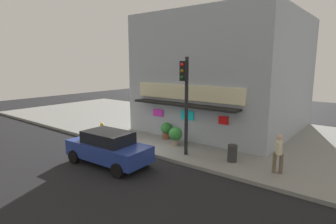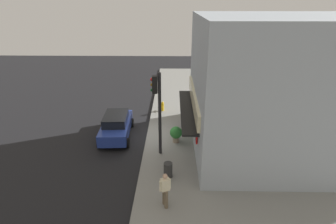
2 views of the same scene
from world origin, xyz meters
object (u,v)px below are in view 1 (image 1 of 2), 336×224
at_px(fire_hydrant, 102,129).
at_px(potted_plant_by_window, 176,135).
at_px(parked_car_blue, 108,148).
at_px(pedestrian, 278,152).
at_px(traffic_light, 185,93).
at_px(trash_can, 232,153).
at_px(potted_plant_by_doorway, 166,130).

relative_size(fire_hydrant, potted_plant_by_window, 0.75).
bearing_deg(potted_plant_by_window, parked_car_blue, -103.81).
xyz_separation_m(pedestrian, parked_car_blue, (-6.80, -3.50, -0.26)).
height_order(fire_hydrant, parked_car_blue, parked_car_blue).
relative_size(traffic_light, potted_plant_by_window, 4.67).
height_order(trash_can, potted_plant_by_window, potted_plant_by_window).
height_order(potted_plant_by_window, parked_car_blue, parked_car_blue).
height_order(potted_plant_by_doorway, parked_car_blue, parked_car_blue).
xyz_separation_m(pedestrian, potted_plant_by_doorway, (-7.06, 1.25, -0.35)).
distance_m(trash_can, parked_car_blue, 5.91).
height_order(traffic_light, trash_can, traffic_light).
distance_m(traffic_light, potted_plant_by_window, 3.08).
bearing_deg(fire_hydrant, pedestrian, 2.77).
distance_m(traffic_light, parked_car_blue, 4.55).
distance_m(fire_hydrant, parked_car_blue, 5.20).
bearing_deg(parked_car_blue, fire_hydrant, 145.15).
height_order(fire_hydrant, potted_plant_by_window, potted_plant_by_window).
bearing_deg(traffic_light, fire_hydrant, -179.96).
relative_size(traffic_light, trash_can, 6.03).
relative_size(fire_hydrant, pedestrian, 0.47).
distance_m(traffic_light, trash_can, 3.66).
distance_m(fire_hydrant, pedestrian, 11.09).
distance_m(potted_plant_by_doorway, potted_plant_by_window, 1.45).
distance_m(pedestrian, potted_plant_by_window, 5.84).
distance_m(potted_plant_by_doorway, parked_car_blue, 4.76).
height_order(trash_can, pedestrian, pedestrian).
bearing_deg(pedestrian, parked_car_blue, -152.76).
bearing_deg(parked_car_blue, potted_plant_by_window, 76.19).
distance_m(trash_can, potted_plant_by_doorway, 5.08).
xyz_separation_m(traffic_light, trash_can, (2.32, 0.62, -2.76)).
height_order(trash_can, parked_car_blue, parked_car_blue).
xyz_separation_m(traffic_light, potted_plant_by_doorway, (-2.62, 1.79, -2.60)).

